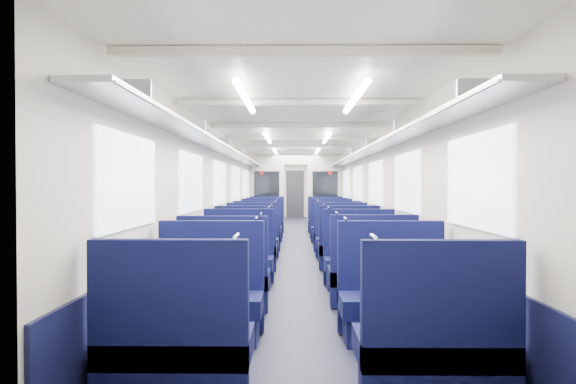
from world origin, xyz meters
The scene contains 33 objects.
floor centered at (0.00, 0.00, 0.00)m, with size 2.80×18.00×0.01m, color black.
ceiling centered at (0.00, 0.00, 2.35)m, with size 2.80×18.00×0.01m, color silver.
wall_left centered at (-1.40, 0.00, 1.18)m, with size 0.02×18.00×2.35m, color beige.
dado_left centered at (-1.39, 0.00, 0.35)m, with size 0.03×17.90×0.70m, color black.
wall_right centered at (1.40, 0.00, 1.18)m, with size 0.02×18.00×2.35m, color beige.
dado_right centered at (1.39, 0.00, 0.35)m, with size 0.03×17.90×0.70m, color black.
wall_far centered at (0.00, 9.00, 1.18)m, with size 2.80×0.02×2.35m, color beige.
luggage_rack_left centered at (-1.21, 0.00, 1.97)m, with size 0.36×17.40×0.18m.
luggage_rack_right centered at (1.21, 0.00, 1.97)m, with size 0.36×17.40×0.18m.
windows centered at (0.00, -0.46, 1.42)m, with size 2.78×15.60×0.75m.
ceiling_fittings centered at (0.00, -0.26, 2.29)m, with size 2.70×16.06×0.11m.
end_door centered at (0.00, 8.94, 1.00)m, with size 0.75×0.06×2.00m, color black.
bulkhead centered at (0.00, 2.88, 1.23)m, with size 2.80×0.10×2.35m.
seat_0 centered at (-0.83, -8.25, 0.33)m, with size 0.97×0.54×1.09m.
seat_1 centered at (0.83, -8.26, 0.33)m, with size 0.97×0.54×1.09m.
seat_2 centered at (-0.83, -7.02, 0.33)m, with size 0.97×0.54×1.09m.
seat_3 centered at (0.83, -7.02, 0.33)m, with size 0.97×0.54×1.09m.
seat_4 centered at (-0.83, -6.09, 0.33)m, with size 0.97×0.54×1.09m.
seat_5 centered at (0.83, -5.87, 0.33)m, with size 0.97×0.54×1.09m.
seat_6 centered at (-0.83, -4.83, 0.33)m, with size 0.97×0.54×1.09m.
seat_7 centered at (0.83, -4.91, 0.33)m, with size 0.97×0.54×1.09m.
seat_8 centered at (-0.83, -3.70, 0.33)m, with size 0.97×0.54×1.09m.
seat_9 centered at (0.83, -3.56, 0.33)m, with size 0.97×0.54×1.09m.
seat_10 centered at (-0.83, -2.64, 0.33)m, with size 0.97×0.54×1.09m.
seat_11 centered at (0.83, -2.54, 0.33)m, with size 0.97×0.54×1.09m.
seat_12 centered at (-0.83, -1.41, 0.33)m, with size 0.97×0.54×1.09m.
seat_13 centered at (0.83, -1.48, 0.33)m, with size 0.97×0.54×1.09m.
seat_14 centered at (-0.83, -0.18, 0.33)m, with size 0.97×0.54×1.09m.
seat_15 centered at (0.83, -0.25, 0.33)m, with size 0.97×0.54×1.09m.
seat_16 centered at (-0.83, 0.95, 0.33)m, with size 0.97×0.54×1.09m.
seat_17 centered at (0.83, 0.89, 0.33)m, with size 0.97×0.54×1.09m.
seat_18 centered at (-0.83, 2.02, 0.33)m, with size 0.97×0.54×1.09m.
seat_19 centered at (0.83, 2.04, 0.33)m, with size 0.97×0.54×1.09m.
Camera 1 is at (-0.07, -11.24, 1.39)m, focal length 29.28 mm.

